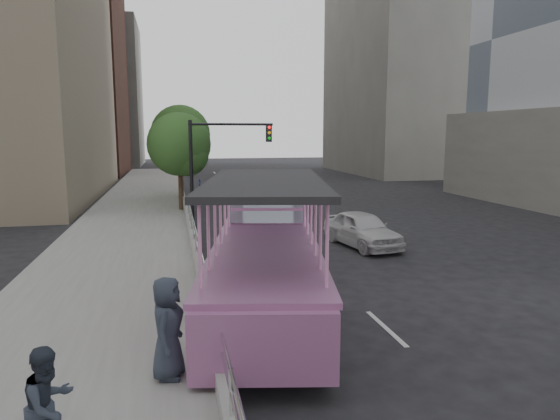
% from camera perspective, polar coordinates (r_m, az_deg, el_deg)
% --- Properties ---
extents(ground, '(160.00, 160.00, 0.00)m').
position_cam_1_polar(ground, '(13.79, 4.67, -10.57)').
color(ground, black).
extents(sidewalk, '(5.50, 80.00, 0.30)m').
position_cam_1_polar(sidewalk, '(22.95, -16.82, -2.69)').
color(sidewalk, gray).
rests_on(sidewalk, ground).
extents(kerb_wall, '(0.24, 30.00, 0.36)m').
position_cam_1_polar(kerb_wall, '(15.02, -9.15, -7.11)').
color(kerb_wall, '#A2A29D').
rests_on(kerb_wall, sidewalk).
extents(guardrail, '(0.07, 22.00, 0.71)m').
position_cam_1_polar(guardrail, '(14.85, -9.21, -4.64)').
color(guardrail, silver).
rests_on(guardrail, kerb_wall).
extents(duck_boat, '(4.48, 10.77, 3.48)m').
position_cam_1_polar(duck_boat, '(13.54, -1.59, -5.19)').
color(duck_boat, black).
rests_on(duck_boat, ground).
extents(car, '(2.39, 4.43, 1.43)m').
position_cam_1_polar(car, '(20.48, 9.37, -2.17)').
color(car, silver).
rests_on(car, ground).
extents(pedestrian_mid, '(0.93, 0.98, 1.59)m').
position_cam_1_polar(pedestrian_mid, '(7.50, -24.90, -19.61)').
color(pedestrian_mid, '#2B333F').
rests_on(pedestrian_mid, sidewalk).
extents(pedestrian_far, '(0.78, 1.01, 1.82)m').
position_cam_1_polar(pedestrian_far, '(9.13, -12.72, -12.98)').
color(pedestrian_far, '#2B333F').
rests_on(pedestrian_far, sidewalk).
extents(parking_sign, '(0.08, 0.57, 2.54)m').
position_cam_1_polar(parking_sign, '(22.66, -9.12, 1.19)').
color(parking_sign, black).
rests_on(parking_sign, ground).
extents(traffic_signal, '(4.20, 0.32, 5.20)m').
position_cam_1_polar(traffic_signal, '(25.05, -7.40, 6.26)').
color(traffic_signal, black).
rests_on(traffic_signal, ground).
extents(street_tree_near, '(3.52, 3.52, 5.72)m').
position_cam_1_polar(street_tree_near, '(28.38, -11.25, 7.10)').
color(street_tree_near, '#3D251B').
rests_on(street_tree_near, ground).
extents(street_tree_far, '(3.97, 3.97, 6.45)m').
position_cam_1_polar(street_tree_far, '(34.37, -11.13, 8.18)').
color(street_tree_far, '#3D251B').
rests_on(street_tree_far, ground).
extents(midrise_brick, '(18.00, 16.00, 26.00)m').
position_cam_1_polar(midrise_brick, '(62.65, -26.21, 15.63)').
color(midrise_brick, brown).
rests_on(midrise_brick, ground).
extents(midrise_stone_a, '(20.00, 20.00, 32.00)m').
position_cam_1_polar(midrise_stone_a, '(63.12, 17.16, 18.83)').
color(midrise_stone_a, gray).
rests_on(midrise_stone_a, ground).
extents(midrise_stone_b, '(16.00, 14.00, 20.00)m').
position_cam_1_polar(midrise_stone_b, '(77.59, -21.73, 12.17)').
color(midrise_stone_b, gray).
rests_on(midrise_stone_b, ground).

